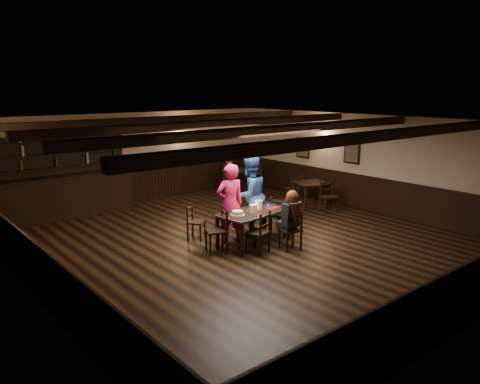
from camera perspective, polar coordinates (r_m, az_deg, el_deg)
ground at (r=10.64m, az=0.40°, el=-6.12°), size 10.00×10.00×0.00m
room_shell at (r=10.24m, az=0.32°, el=3.23°), size 9.02×10.02×2.71m
dining_table at (r=10.34m, az=1.77°, el=-2.75°), size 1.79×1.05×0.75m
chair_near_left at (r=9.76m, az=2.61°, el=-4.60°), size 0.52×0.51×0.91m
chair_near_right at (r=10.05m, az=6.40°, el=-4.32°), size 0.48×0.47×0.86m
chair_end_left at (r=9.86m, az=-2.44°, el=-4.24°), size 0.56×0.58×0.96m
chair_end_right at (r=11.00m, az=4.92°, el=-2.54°), size 0.52×0.53×0.94m
chair_far_pushed at (r=10.79m, az=-5.71°, el=-3.28°), size 0.52×0.51×0.81m
woman_pink at (r=10.39m, az=-1.22°, el=-1.42°), size 0.73×0.57×1.79m
man_blue at (r=10.93m, az=1.19°, el=-0.43°), size 0.93×0.73×1.90m
seated_person at (r=10.00m, az=6.30°, el=-2.32°), size 0.36×0.53×0.87m
cake at (r=10.00m, az=-0.29°, el=-2.59°), size 0.30×0.30×0.10m
plate_stack_a at (r=10.24m, az=1.64°, el=-1.99°), size 0.18×0.18×0.17m
plate_stack_b at (r=10.48m, az=2.30°, el=-1.56°), size 0.17×0.17×0.20m
tea_light at (r=10.43m, az=1.49°, el=-2.06°), size 0.05×0.05×0.06m
salt_shaker at (r=10.55m, az=3.41°, el=-1.79°), size 0.03×0.03×0.09m
pepper_shaker at (r=10.57m, az=3.44°, el=-1.75°), size 0.04×0.04×0.09m
drink_glass at (r=10.54m, az=2.45°, el=-1.74°), size 0.06×0.06×0.10m
menu_red at (r=10.65m, az=3.89°, el=-1.89°), size 0.35×0.27×0.00m
menu_blue at (r=10.84m, az=3.42°, el=-1.62°), size 0.36×0.31×0.00m
bar_counter at (r=13.35m, az=-21.15°, el=0.13°), size 4.05×0.70×2.20m
back_table_a at (r=13.63m, az=8.64°, el=0.77°), size 1.07×1.07×0.75m
back_table_b at (r=15.40m, az=-0.11°, el=2.27°), size 0.79×0.79×0.75m
bg_patron_left at (r=14.90m, az=-1.32°, el=2.77°), size 0.28×0.41×0.80m
bg_patron_right at (r=15.72m, az=2.05°, el=3.08°), size 0.27×0.37×0.69m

